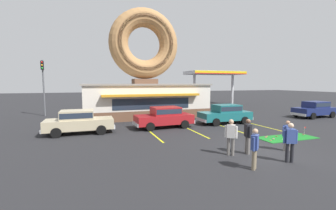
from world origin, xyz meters
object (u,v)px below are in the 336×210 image
(golf_ball, at_px, (282,139))
(trash_bin, at_px, (78,119))
(car_navy, at_px, (315,109))
(car_champagne, at_px, (79,121))
(pedestrian_clipboard_woman, at_px, (231,135))
(traffic_light_pole, at_px, (43,80))
(pedestrian_hooded_kid, at_px, (287,134))
(car_teal, at_px, (225,113))
(pedestrian_beanie_man, at_px, (290,141))
(pedestrian_leather_jacket_man, at_px, (255,147))
(pedestrian_blue_sweater_man, at_px, (248,134))
(putting_flag_pin, at_px, (305,129))
(car_red, at_px, (165,116))

(golf_ball, relative_size, trash_bin, 0.04)
(car_navy, bearing_deg, car_champagne, -179.74)
(pedestrian_clipboard_woman, xyz_separation_m, traffic_light_pole, (-10.83, 17.37, 2.74))
(pedestrian_hooded_kid, bearing_deg, golf_ball, 48.83)
(trash_bin, bearing_deg, car_teal, -14.51)
(trash_bin, xyz_separation_m, traffic_light_pole, (-3.57, 6.87, 3.21))
(pedestrian_hooded_kid, height_order, traffic_light_pole, traffic_light_pole)
(pedestrian_beanie_man, distance_m, traffic_light_pole, 23.03)
(car_champagne, xyz_separation_m, car_navy, (22.07, 0.10, 0.00))
(pedestrian_leather_jacket_man, distance_m, pedestrian_beanie_man, 1.99)
(pedestrian_beanie_man, xyz_separation_m, trash_bin, (-9.11, 12.16, -0.46))
(pedestrian_blue_sweater_man, bearing_deg, putting_flag_pin, 17.68)
(pedestrian_beanie_man, height_order, trash_bin, pedestrian_beanie_man)
(golf_ball, relative_size, pedestrian_blue_sweater_man, 0.02)
(car_red, xyz_separation_m, pedestrian_blue_sweater_man, (1.80, -7.46, 0.08))
(pedestrian_hooded_kid, relative_size, pedestrian_leather_jacket_man, 0.94)
(putting_flag_pin, xyz_separation_m, car_navy, (8.03, 5.57, 0.43))
(car_navy, bearing_deg, traffic_light_pole, 158.99)
(golf_ball, xyz_separation_m, pedestrian_leather_jacket_man, (-4.80, -3.23, 0.86))
(car_champagne, xyz_separation_m, car_teal, (11.64, 0.09, 0.00))
(pedestrian_blue_sweater_man, bearing_deg, pedestrian_hooded_kid, -6.80)
(pedestrian_beanie_man, bearing_deg, traffic_light_pole, 123.66)
(pedestrian_beanie_man, bearing_deg, golf_ball, 47.63)
(traffic_light_pole, bearing_deg, car_navy, -21.01)
(car_teal, bearing_deg, pedestrian_hooded_kid, -100.68)
(pedestrian_hooded_kid, bearing_deg, putting_flag_pin, 29.68)
(car_navy, bearing_deg, trash_bin, 172.18)
(traffic_light_pole, bearing_deg, car_red, -45.08)
(car_red, bearing_deg, pedestrian_clipboard_woman, -83.17)
(pedestrian_beanie_man, bearing_deg, car_teal, 73.20)
(car_teal, bearing_deg, golf_ball, -89.33)
(traffic_light_pole, bearing_deg, pedestrian_clipboard_woman, -58.06)
(pedestrian_hooded_kid, bearing_deg, pedestrian_leather_jacket_man, -155.73)
(golf_ball, height_order, car_red, car_red)
(putting_flag_pin, bearing_deg, car_navy, 34.74)
(golf_ball, relative_size, putting_flag_pin, 0.08)
(car_teal, height_order, pedestrian_leather_jacket_man, pedestrian_leather_jacket_man)
(pedestrian_blue_sweater_man, distance_m, pedestrian_leather_jacket_man, 2.03)
(golf_ball, xyz_separation_m, car_teal, (-0.07, 6.01, 0.82))
(car_teal, relative_size, trash_bin, 4.68)
(putting_flag_pin, distance_m, car_navy, 9.78)
(car_navy, distance_m, pedestrian_blue_sweater_man, 15.98)
(car_red, relative_size, pedestrian_leather_jacket_man, 2.81)
(putting_flag_pin, distance_m, car_champagne, 15.07)
(pedestrian_hooded_kid, bearing_deg, car_teal, 79.32)
(golf_ball, relative_size, pedestrian_beanie_man, 0.02)
(car_red, bearing_deg, golf_ball, -47.12)
(car_navy, height_order, pedestrian_leather_jacket_man, pedestrian_leather_jacket_man)
(car_champagne, distance_m, trash_bin, 3.19)
(pedestrian_hooded_kid, relative_size, trash_bin, 1.59)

